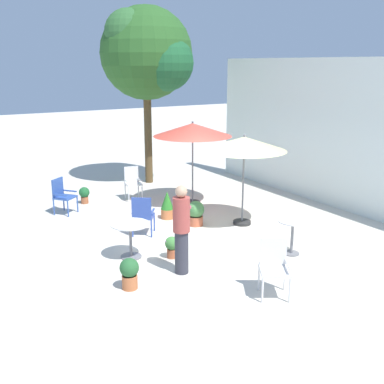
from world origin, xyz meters
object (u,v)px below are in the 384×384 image
at_px(patio_umbrella_0, 244,145).
at_px(potted_plant_2, 172,246).
at_px(patio_chair_2, 133,181).
at_px(potted_plant_0, 84,194).
at_px(cafe_table_0, 292,231).
at_px(shade_tree, 148,53).
at_px(patio_umbrella_1, 193,130).
at_px(potted_plant_1, 196,213).
at_px(patio_chair_0, 274,264).
at_px(patio_chair_3, 62,194).
at_px(cafe_table_1, 130,234).
at_px(standing_person, 181,229).
at_px(patio_chair_1, 143,214).
at_px(potted_plant_3, 129,272).
at_px(potted_plant_4, 167,205).

distance_m(patio_umbrella_0, potted_plant_2, 3.19).
bearing_deg(patio_chair_2, patio_umbrella_0, 21.81).
bearing_deg(patio_chair_2, potted_plant_0, -103.05).
xyz_separation_m(cafe_table_0, patio_chair_2, (-5.52, -1.10, 0.05)).
height_order(shade_tree, patio_umbrella_1, shade_tree).
relative_size(patio_chair_2, potted_plant_1, 1.56).
height_order(patio_umbrella_0, potted_plant_0, patio_umbrella_0).
xyz_separation_m(patio_umbrella_1, patio_chair_0, (5.34, -1.63, -1.53)).
relative_size(shade_tree, patio_chair_3, 5.96).
relative_size(cafe_table_1, standing_person, 0.46).
relative_size(patio_umbrella_1, standing_person, 1.37).
xyz_separation_m(shade_tree, potted_plant_0, (1.25, -2.71, -3.89)).
bearing_deg(potted_plant_0, patio_umbrella_0, 36.04).
bearing_deg(potted_plant_0, potted_plant_2, 2.73).
bearing_deg(standing_person, patio_chair_1, 173.45).
height_order(patio_chair_1, potted_plant_2, patio_chair_1).
distance_m(shade_tree, potted_plant_0, 4.90).
relative_size(cafe_table_1, potted_plant_1, 1.28).
bearing_deg(cafe_table_0, potted_plant_0, -157.21).
bearing_deg(cafe_table_1, patio_chair_3, -175.15).
bearing_deg(patio_umbrella_1, patio_chair_0, -16.93).
xyz_separation_m(patio_chair_1, potted_plant_0, (-3.21, -0.29, -0.26)).
bearing_deg(potted_plant_2, patio_chair_3, -166.14).
bearing_deg(cafe_table_0, patio_umbrella_1, 178.27).
distance_m(potted_plant_0, potted_plant_2, 4.72).
bearing_deg(cafe_table_1, standing_person, 23.77).
xyz_separation_m(patio_chair_1, patio_chair_2, (-2.90, 1.06, 0.03)).
relative_size(shade_tree, patio_umbrella_0, 2.50).
bearing_deg(cafe_table_1, patio_chair_2, 155.08).
relative_size(patio_chair_3, potted_plant_2, 2.07).
xyz_separation_m(patio_chair_0, potted_plant_2, (-2.28, -0.73, -0.29)).
relative_size(cafe_table_0, patio_chair_0, 0.76).
xyz_separation_m(patio_chair_3, potted_plant_3, (4.94, -0.29, -0.22)).
height_order(patio_umbrella_0, patio_chair_3, patio_umbrella_0).
xyz_separation_m(patio_chair_2, potted_plant_3, (5.23, -2.43, -0.24)).
height_order(potted_plant_1, potted_plant_2, potted_plant_1).
bearing_deg(potted_plant_0, patio_chair_1, 5.22).
xyz_separation_m(patio_chair_0, patio_chair_1, (-3.79, -0.66, -0.03)).
xyz_separation_m(patio_chair_1, potted_plant_4, (-0.79, 1.06, -0.17)).
distance_m(cafe_table_0, potted_plant_2, 2.50).
relative_size(patio_umbrella_1, patio_chair_3, 2.50).
bearing_deg(cafe_table_1, patio_umbrella_1, 130.46).
distance_m(shade_tree, potted_plant_4, 5.45).
distance_m(patio_chair_0, patio_chair_3, 6.63).
xyz_separation_m(patio_umbrella_1, patio_chair_1, (1.56, -2.28, -1.56)).
height_order(patio_umbrella_1, potted_plant_2, patio_umbrella_1).
bearing_deg(patio_chair_2, patio_chair_1, -20.10).
xyz_separation_m(patio_chair_3, potted_plant_2, (4.12, 1.02, -0.28)).
height_order(cafe_table_0, potted_plant_2, cafe_table_0).
xyz_separation_m(potted_plant_0, potted_plant_2, (4.72, 0.22, -0.01)).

